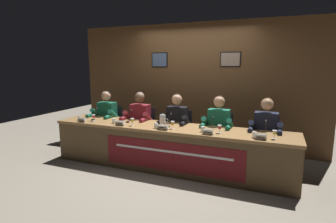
% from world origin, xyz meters
% --- Properties ---
extents(ground_plane, '(12.00, 12.00, 0.00)m').
position_xyz_m(ground_plane, '(0.00, 0.00, 0.00)').
color(ground_plane, gray).
extents(wall_back_panelled, '(5.31, 0.14, 2.60)m').
position_xyz_m(wall_back_panelled, '(-0.00, 1.43, 1.30)').
color(wall_back_panelled, brown).
rests_on(wall_back_panelled, ground_plane).
extents(conference_table, '(4.11, 0.75, 0.73)m').
position_xyz_m(conference_table, '(0.01, -0.11, 0.51)').
color(conference_table, olive).
rests_on(conference_table, ground_plane).
extents(chair_far_left, '(0.44, 0.44, 0.91)m').
position_xyz_m(chair_far_left, '(-1.53, 0.56, 0.44)').
color(chair_far_left, black).
rests_on(chair_far_left, ground_plane).
extents(panelist_far_left, '(0.51, 0.48, 1.23)m').
position_xyz_m(panelist_far_left, '(-1.53, 0.36, 0.72)').
color(panelist_far_left, black).
rests_on(panelist_far_left, ground_plane).
extents(nameplate_far_left, '(0.15, 0.06, 0.08)m').
position_xyz_m(nameplate_far_left, '(-1.56, -0.28, 0.77)').
color(nameplate_far_left, white).
rests_on(nameplate_far_left, conference_table).
extents(juice_glass_far_left, '(0.06, 0.06, 0.12)m').
position_xyz_m(juice_glass_far_left, '(-1.40, -0.16, 0.82)').
color(juice_glass_far_left, white).
rests_on(juice_glass_far_left, conference_table).
extents(water_cup_far_left, '(0.06, 0.06, 0.08)m').
position_xyz_m(water_cup_far_left, '(-1.69, -0.19, 0.77)').
color(water_cup_far_left, silver).
rests_on(water_cup_far_left, conference_table).
extents(microphone_far_left, '(0.06, 0.17, 0.22)m').
position_xyz_m(microphone_far_left, '(-1.48, -0.04, 0.80)').
color(microphone_far_left, black).
rests_on(microphone_far_left, conference_table).
extents(chair_left, '(0.44, 0.44, 0.91)m').
position_xyz_m(chair_left, '(-0.76, 0.56, 0.44)').
color(chair_left, black).
rests_on(chair_left, ground_plane).
extents(panelist_left, '(0.51, 0.48, 1.23)m').
position_xyz_m(panelist_left, '(-0.76, 0.36, 0.72)').
color(panelist_left, black).
rests_on(panelist_left, ground_plane).
extents(nameplate_left, '(0.17, 0.06, 0.08)m').
position_xyz_m(nameplate_left, '(-0.77, -0.27, 0.77)').
color(nameplate_left, white).
rests_on(nameplate_left, conference_table).
extents(juice_glass_left, '(0.06, 0.06, 0.12)m').
position_xyz_m(juice_glass_left, '(-0.57, -0.19, 0.82)').
color(juice_glass_left, white).
rests_on(juice_glass_left, conference_table).
extents(water_cup_left, '(0.06, 0.06, 0.08)m').
position_xyz_m(water_cup_left, '(-0.96, -0.16, 0.77)').
color(water_cup_left, silver).
rests_on(water_cup_left, conference_table).
extents(microphone_left, '(0.06, 0.17, 0.22)m').
position_xyz_m(microphone_left, '(-0.77, 0.03, 0.80)').
color(microphone_left, black).
rests_on(microphone_left, conference_table).
extents(chair_center, '(0.44, 0.44, 0.91)m').
position_xyz_m(chair_center, '(0.00, 0.56, 0.44)').
color(chair_center, black).
rests_on(chair_center, ground_plane).
extents(panelist_center, '(0.51, 0.48, 1.23)m').
position_xyz_m(panelist_center, '(0.00, 0.36, 0.72)').
color(panelist_center, black).
rests_on(panelist_center, ground_plane).
extents(nameplate_center, '(0.19, 0.06, 0.08)m').
position_xyz_m(nameplate_center, '(0.02, -0.27, 0.77)').
color(nameplate_center, white).
rests_on(nameplate_center, conference_table).
extents(juice_glass_center, '(0.06, 0.06, 0.12)m').
position_xyz_m(juice_glass_center, '(0.14, -0.14, 0.82)').
color(juice_glass_center, white).
rests_on(juice_glass_center, conference_table).
extents(water_cup_center, '(0.06, 0.06, 0.08)m').
position_xyz_m(water_cup_center, '(-0.12, -0.20, 0.77)').
color(water_cup_center, silver).
rests_on(water_cup_center, conference_table).
extents(microphone_center, '(0.06, 0.17, 0.22)m').
position_xyz_m(microphone_center, '(0.02, -0.01, 0.80)').
color(microphone_center, black).
rests_on(microphone_center, conference_table).
extents(chair_right, '(0.44, 0.44, 0.91)m').
position_xyz_m(chair_right, '(0.76, 0.56, 0.44)').
color(chair_right, black).
rests_on(chair_right, ground_plane).
extents(panelist_right, '(0.51, 0.48, 1.23)m').
position_xyz_m(panelist_right, '(0.76, 0.36, 0.72)').
color(panelist_right, black).
rests_on(panelist_right, ground_plane).
extents(nameplate_right, '(0.16, 0.06, 0.08)m').
position_xyz_m(nameplate_right, '(0.75, -0.28, 0.77)').
color(nameplate_right, white).
rests_on(nameplate_right, conference_table).
extents(juice_glass_right, '(0.06, 0.06, 0.12)m').
position_xyz_m(juice_glass_right, '(0.89, -0.13, 0.82)').
color(juice_glass_right, white).
rests_on(juice_glass_right, conference_table).
extents(water_cup_right, '(0.06, 0.06, 0.08)m').
position_xyz_m(water_cup_right, '(0.64, -0.15, 0.77)').
color(water_cup_right, silver).
rests_on(water_cup_right, conference_table).
extents(microphone_right, '(0.06, 0.17, 0.22)m').
position_xyz_m(microphone_right, '(0.75, -0.02, 0.80)').
color(microphone_right, black).
rests_on(microphone_right, conference_table).
extents(chair_far_right, '(0.44, 0.44, 0.91)m').
position_xyz_m(chair_far_right, '(1.53, 0.56, 0.44)').
color(chair_far_right, black).
rests_on(chair_far_right, ground_plane).
extents(panelist_far_right, '(0.51, 0.48, 1.23)m').
position_xyz_m(panelist_far_right, '(1.53, 0.36, 0.72)').
color(panelist_far_right, black).
rests_on(panelist_far_right, ground_plane).
extents(nameplate_far_right, '(0.16, 0.06, 0.08)m').
position_xyz_m(nameplate_far_right, '(1.49, -0.27, 0.77)').
color(nameplate_far_right, white).
rests_on(nameplate_far_right, conference_table).
extents(juice_glass_far_right, '(0.06, 0.06, 0.12)m').
position_xyz_m(juice_glass_far_right, '(1.67, -0.16, 0.82)').
color(juice_glass_far_right, white).
rests_on(juice_glass_far_right, conference_table).
extents(water_cup_far_right, '(0.06, 0.06, 0.08)m').
position_xyz_m(water_cup_far_right, '(1.40, -0.19, 0.77)').
color(water_cup_far_right, silver).
rests_on(water_cup_far_right, conference_table).
extents(microphone_far_right, '(0.06, 0.17, 0.22)m').
position_xyz_m(microphone_far_right, '(1.54, -0.02, 0.80)').
color(microphone_far_right, black).
rests_on(microphone_far_right, conference_table).
extents(water_pitcher_central, '(0.15, 0.10, 0.21)m').
position_xyz_m(water_pitcher_central, '(-0.09, -0.02, 0.83)').
color(water_pitcher_central, silver).
rests_on(water_pitcher_central, conference_table).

